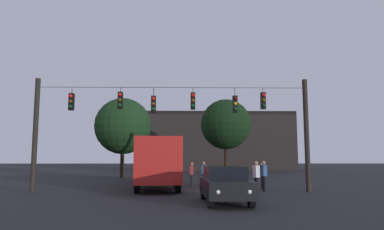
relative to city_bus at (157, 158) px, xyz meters
name	(u,v)px	position (x,y,z in m)	size (l,w,h in m)	color
ground_plane	(176,181)	(1.13, 5.83, -1.87)	(168.00, 168.00, 0.00)	black
overhead_signal_span	(172,122)	(1.15, -3.76, 2.03)	(15.49, 0.44, 6.35)	black
city_bus	(157,158)	(0.00, 0.00, 0.00)	(3.53, 11.19, 3.00)	#B21E19
car_near_right	(225,184)	(3.56, -8.39, -1.07)	(1.97, 4.39, 1.52)	black
car_far_left	(155,167)	(-1.58, 17.36, -1.07)	(2.25, 4.47, 1.52)	#2D2D33
pedestrian_crossing_left	(264,174)	(6.38, -3.23, -0.90)	(0.33, 0.41, 1.71)	black
pedestrian_crossing_center	(204,173)	(3.09, -0.19, -0.95)	(0.32, 0.41, 1.63)	black
pedestrian_crossing_right	(263,173)	(7.00, -0.06, -0.99)	(0.26, 0.38, 1.57)	black
pedestrian_near_bus	(192,173)	(2.31, 0.03, -0.99)	(0.24, 0.36, 1.57)	black
pedestrian_trailing	(262,175)	(6.56, -1.77, -1.01)	(0.30, 0.40, 1.53)	black
pedestrian_far_side	(256,175)	(5.69, -4.45, -0.90)	(0.34, 0.42, 1.71)	black
corner_building	(215,142)	(6.78, 33.55, 2.44)	(22.58, 13.00, 8.62)	black
tree_left_silhouette	(123,126)	(-4.16, 10.69, 3.06)	(5.44, 5.44, 7.65)	black
tree_behind_building	(226,124)	(6.34, 15.02, 3.65)	(5.51, 5.51, 8.28)	black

